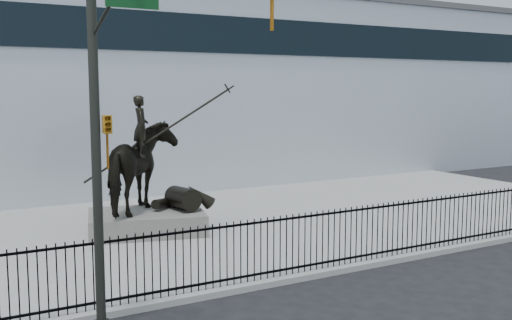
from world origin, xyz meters
TOP-DOWN VIEW (x-y plane):
  - ground at (0.00, 0.00)m, footprint 120.00×120.00m
  - plaza at (0.00, 7.00)m, footprint 30.00×12.00m
  - building at (0.00, 20.00)m, footprint 44.00×14.00m
  - picket_fence at (0.00, 1.25)m, footprint 22.10×0.10m
  - statue_plinth at (-3.67, 7.12)m, footprint 4.04×3.24m
  - equestrian_statue at (-3.61, 7.11)m, footprint 4.41×3.31m
  - traffic_signal_left at (-6.75, -0.62)m, footprint 1.52×4.84m

SIDE VIEW (x-z plane):
  - ground at x=0.00m, z-range 0.00..0.00m
  - plaza at x=0.00m, z-range 0.00..0.15m
  - statue_plinth at x=-3.67m, z-range 0.15..0.81m
  - picket_fence at x=0.00m, z-range 0.15..1.65m
  - equestrian_statue at x=-3.61m, z-range 0.28..4.13m
  - traffic_signal_left at x=-6.75m, z-range 0.53..7.53m
  - building at x=0.00m, z-range 0.00..9.00m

